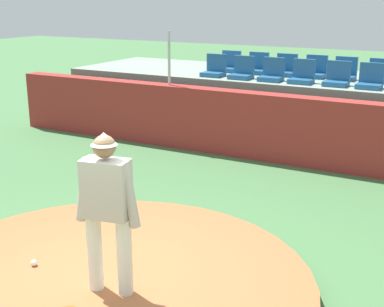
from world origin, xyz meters
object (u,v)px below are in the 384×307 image
at_px(baseball, 34,263).
at_px(stadium_chair_5, 370,80).
at_px(stadium_chair_7, 230,65).
at_px(stadium_chair_2, 272,74).
at_px(stadium_chair_4, 337,78).
at_px(stadium_chair_1, 242,72).
at_px(stadium_chair_0, 215,69).
at_px(stadium_chair_11, 345,73).
at_px(stadium_chair_10, 315,71).
at_px(stadium_chair_9, 285,69).
at_px(stadium_chair_3, 302,76).
at_px(stadium_chair_12, 379,75).
at_px(stadium_chair_8, 257,67).
at_px(pitcher, 107,202).

relative_size(baseball, stadium_chair_5, 0.15).
bearing_deg(stadium_chair_5, stadium_chair_7, -14.17).
xyz_separation_m(stadium_chair_2, stadium_chair_7, (-1.43, 0.90, 0.00)).
xyz_separation_m(baseball, stadium_chair_2, (0.19, 7.13, 1.30)).
relative_size(baseball, stadium_chair_4, 0.15).
bearing_deg(stadium_chair_1, stadium_chair_5, -179.52).
height_order(stadium_chair_0, stadium_chair_11, same).
bearing_deg(stadium_chair_10, stadium_chair_7, 0.60).
xyz_separation_m(stadium_chair_0, stadium_chair_9, (1.42, 0.85, 0.00)).
distance_m(stadium_chair_3, stadium_chair_4, 0.74).
distance_m(stadium_chair_7, stadium_chair_12, 3.54).
distance_m(stadium_chair_5, stadium_chair_7, 3.62).
relative_size(stadium_chair_3, stadium_chair_12, 1.00).
relative_size(stadium_chair_7, stadium_chair_8, 1.00).
xyz_separation_m(stadium_chair_0, stadium_chair_2, (1.42, -0.03, 0.00)).
bearing_deg(stadium_chair_3, stadium_chair_4, -178.36).
bearing_deg(stadium_chair_9, stadium_chair_8, -0.84).
xyz_separation_m(baseball, stadium_chair_1, (-0.52, 7.12, 1.30)).
distance_m(stadium_chair_3, stadium_chair_9, 1.10).
xyz_separation_m(baseball, stadium_chair_4, (1.60, 7.15, 1.30)).
bearing_deg(stadium_chair_10, stadium_chair_3, 88.82).
xyz_separation_m(pitcher, stadium_chair_10, (-0.21, 8.05, 0.34)).
height_order(stadium_chair_1, stadium_chair_9, same).
bearing_deg(stadium_chair_12, stadium_chair_4, 51.20).
bearing_deg(stadium_chair_2, stadium_chair_1, 0.80).
distance_m(stadium_chair_2, stadium_chair_4, 1.41).
xyz_separation_m(pitcher, stadium_chair_5, (1.17, 7.14, 0.34)).
height_order(stadium_chair_8, stadium_chair_9, same).
relative_size(pitcher, stadium_chair_5, 3.43).
xyz_separation_m(stadium_chair_1, stadium_chair_7, (-0.73, 0.91, 0.00)).
height_order(baseball, stadium_chair_7, stadium_chair_7).
bearing_deg(stadium_chair_3, stadium_chair_11, -127.68).
height_order(stadium_chair_3, stadium_chair_5, same).
height_order(stadium_chair_5, stadium_chair_12, same).
bearing_deg(stadium_chair_4, stadium_chair_12, -128.80).
bearing_deg(stadium_chair_7, stadium_chair_4, 162.93).
relative_size(stadium_chair_4, stadium_chair_7, 1.00).
xyz_separation_m(stadium_chair_5, stadium_chair_7, (-3.51, 0.89, 0.00)).
height_order(stadium_chair_7, stadium_chair_8, same).
xyz_separation_m(stadium_chair_1, stadium_chair_9, (0.71, 0.89, 0.00)).
distance_m(baseball, stadium_chair_7, 8.22).
relative_size(baseball, stadium_chair_8, 0.15).
distance_m(stadium_chair_3, stadium_chair_5, 1.40).
height_order(stadium_chair_4, stadium_chair_12, same).
xyz_separation_m(stadium_chair_10, stadium_chair_12, (1.41, -0.03, 0.00)).
distance_m(stadium_chair_0, stadium_chair_3, 2.10).
height_order(stadium_chair_1, stadium_chair_10, same).
distance_m(stadium_chair_4, stadium_chair_9, 1.65).
relative_size(stadium_chair_0, stadium_chair_12, 1.00).
bearing_deg(pitcher, stadium_chair_9, 85.14).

